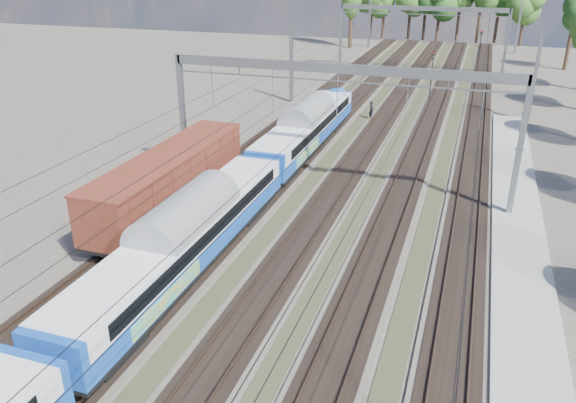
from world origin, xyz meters
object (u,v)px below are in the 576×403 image
(freight_boxcar, at_px, (170,179))
(signal_near, at_px, (432,70))
(emu_train, at_px, (182,233))
(worker, at_px, (371,110))
(signal_far, at_px, (480,45))

(freight_boxcar, height_order, signal_near, signal_near)
(emu_train, xyz_separation_m, signal_near, (7.96, 43.78, 0.92))
(emu_train, height_order, freight_boxcar, emu_train)
(emu_train, height_order, worker, emu_train)
(emu_train, distance_m, worker, 33.82)
(emu_train, bearing_deg, worker, 84.65)
(freight_boxcar, xyz_separation_m, signal_near, (12.46, 37.07, 1.09))
(emu_train, height_order, signal_near, signal_near)
(signal_near, bearing_deg, worker, -128.39)
(freight_boxcar, bearing_deg, signal_near, 71.41)
(emu_train, relative_size, signal_near, 11.45)
(freight_boxcar, relative_size, signal_far, 2.83)
(signal_far, bearing_deg, worker, -100.17)
(freight_boxcar, xyz_separation_m, signal_far, (17.14, 60.34, 1.02))
(signal_near, height_order, signal_far, signal_near)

